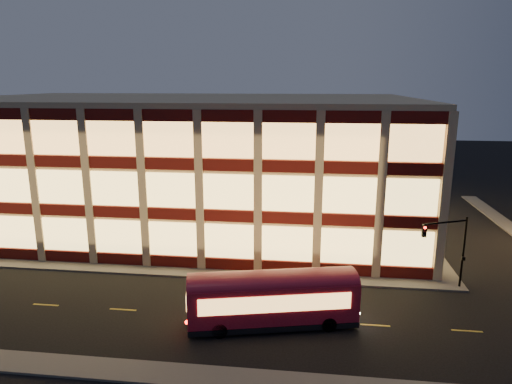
# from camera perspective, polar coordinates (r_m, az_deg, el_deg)

# --- Properties ---
(ground) EXTENTS (200.00, 200.00, 0.00)m
(ground) POSITION_cam_1_polar(r_m,az_deg,el_deg) (40.09, -10.23, -10.42)
(ground) COLOR black
(ground) RESTS_ON ground
(sidewalk_office_south) EXTENTS (54.00, 2.00, 0.15)m
(sidewalk_office_south) POSITION_cam_1_polar(r_m,az_deg,el_deg) (41.87, -13.81, -9.43)
(sidewalk_office_south) COLOR #514F4C
(sidewalk_office_south) RESTS_ON ground
(sidewalk_office_east) EXTENTS (2.00, 30.00, 0.15)m
(sidewalk_office_east) POSITION_cam_1_polar(r_m,az_deg,el_deg) (55.56, 18.84, -3.99)
(sidewalk_office_east) COLOR #514F4C
(sidewalk_office_east) RESTS_ON ground
(sidewalk_tower_west) EXTENTS (2.00, 30.00, 0.15)m
(sidewalk_tower_west) POSITION_cam_1_polar(r_m,az_deg,el_deg) (58.86, 29.40, -4.07)
(sidewalk_tower_west) COLOR #514F4C
(sidewalk_tower_west) RESTS_ON ground
(sidewalk_near) EXTENTS (100.00, 2.00, 0.15)m
(sidewalk_near) POSITION_cam_1_polar(r_m,az_deg,el_deg) (29.45, -18.12, -20.31)
(sidewalk_near) COLOR #514F4C
(sidewalk_near) RESTS_ON ground
(office_building) EXTENTS (50.45, 30.45, 14.50)m
(office_building) POSITION_cam_1_polar(r_m,az_deg,el_deg) (54.46, -8.29, 4.03)
(office_building) COLOR tan
(office_building) RESTS_ON ground
(traffic_signal_far) EXTENTS (3.79, 1.87, 6.00)m
(traffic_signal_far) POSITION_cam_1_polar(r_m,az_deg,el_deg) (38.69, 23.04, -5.70)
(traffic_signal_far) COLOR black
(traffic_signal_far) RESTS_ON ground
(trolley_bus) EXTENTS (11.68, 5.34, 3.84)m
(trolley_bus) POSITION_cam_1_polar(r_m,az_deg,el_deg) (31.55, 2.06, -12.86)
(trolley_bus) COLOR maroon
(trolley_bus) RESTS_ON ground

